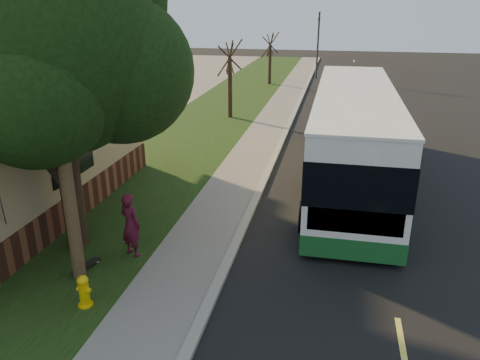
% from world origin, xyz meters
% --- Properties ---
extents(ground, '(120.00, 120.00, 0.00)m').
position_xyz_m(ground, '(0.00, 0.00, 0.00)').
color(ground, black).
rests_on(ground, ground).
extents(road, '(8.00, 80.00, 0.01)m').
position_xyz_m(road, '(4.00, 10.00, 0.01)').
color(road, black).
rests_on(road, ground).
extents(curb, '(0.25, 80.00, 0.12)m').
position_xyz_m(curb, '(0.00, 10.00, 0.06)').
color(curb, gray).
rests_on(curb, ground).
extents(sidewalk, '(2.00, 80.00, 0.08)m').
position_xyz_m(sidewalk, '(-1.00, 10.00, 0.04)').
color(sidewalk, slate).
rests_on(sidewalk, ground).
extents(grass_verge, '(5.00, 80.00, 0.07)m').
position_xyz_m(grass_verge, '(-4.50, 10.00, 0.04)').
color(grass_verge, black).
rests_on(grass_verge, ground).
extents(fire_hydrant, '(0.32, 0.32, 0.74)m').
position_xyz_m(fire_hydrant, '(-2.60, 0.00, 0.43)').
color(fire_hydrant, '#E6B70C').
rests_on(fire_hydrant, grass_verge).
extents(utility_pole, '(2.86, 3.21, 9.07)m').
position_xyz_m(utility_pole, '(-3.31, 0.99, 4.63)').
color(utility_pole, '#473321').
rests_on(utility_pole, ground).
extents(leafy_tree, '(6.30, 6.00, 7.80)m').
position_xyz_m(leafy_tree, '(-4.17, 2.65, 5.17)').
color(leafy_tree, black).
rests_on(leafy_tree, grass_verge).
extents(bare_tree_near, '(1.38, 1.21, 4.31)m').
position_xyz_m(bare_tree_near, '(-3.50, 18.00, 2.15)').
color(bare_tree_near, black).
rests_on(bare_tree_near, grass_verge).
extents(bare_tree_far, '(1.38, 1.21, 4.03)m').
position_xyz_m(bare_tree_far, '(-3.00, 30.00, 2.00)').
color(bare_tree_far, black).
rests_on(bare_tree_far, grass_verge).
extents(traffic_signal, '(0.18, 0.22, 5.50)m').
position_xyz_m(traffic_signal, '(0.50, 34.00, 3.16)').
color(traffic_signal, '#2D2D30').
rests_on(traffic_signal, ground).
extents(transit_bus, '(2.89, 12.54, 3.39)m').
position_xyz_m(transit_bus, '(3.06, 9.13, 1.81)').
color(transit_bus, silver).
rests_on(transit_bus, ground).
extents(skateboarder, '(0.74, 0.63, 1.71)m').
position_xyz_m(skateboarder, '(-2.50, 2.27, 0.92)').
color(skateboarder, '#4C0F22').
rests_on(skateboarder, grass_verge).
extents(skateboard_main, '(0.41, 0.88, 0.08)m').
position_xyz_m(skateboard_main, '(-3.36, 1.39, 0.13)').
color(skateboard_main, black).
rests_on(skateboard_main, grass_verge).
extents(distant_car, '(1.95, 4.20, 1.39)m').
position_xyz_m(distant_car, '(2.99, 28.95, 0.70)').
color(distant_car, black).
rests_on(distant_car, ground).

